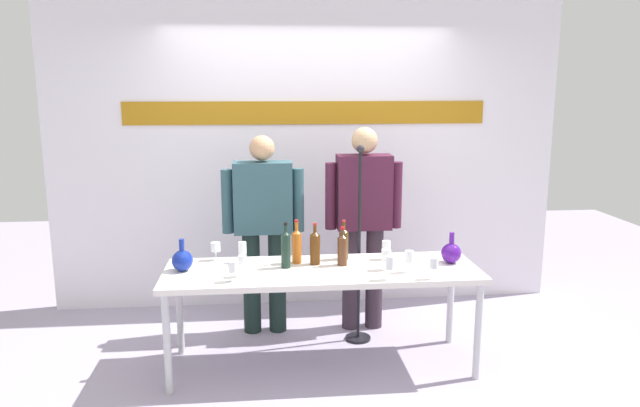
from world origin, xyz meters
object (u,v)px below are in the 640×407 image
object	(u,v)px
wine_bottle_0	(342,249)
wine_glass_right_3	(409,257)
wine_glass_left_3	(216,247)
wine_glass_right_2	(386,246)
display_table	(322,276)
wine_glass_right_1	(434,264)
wine_glass_right_0	(390,263)
presenter_left	(263,221)
wine_glass_left_1	(242,261)
wine_bottle_3	(286,248)
wine_bottle_4	(297,245)
wine_glass_left_0	(233,267)
wine_glass_left_2	(242,248)
decanter_blue_right	(451,253)
presenter_right	(363,215)
decanter_blue_left	(182,260)
microphone_stand	(359,277)
wine_glass_right_4	(386,256)
wine_bottle_2	(344,243)
wine_bottle_1	(315,247)

from	to	relation	value
wine_bottle_0	wine_glass_right_3	size ratio (longest dim) A/B	1.83
wine_glass_right_3	wine_glass_left_3	bearing A→B (deg)	162.44
wine_bottle_0	wine_glass_right_2	bearing A→B (deg)	18.18
display_table	wine_glass_right_1	size ratio (longest dim) A/B	15.04
wine_glass_left_3	wine_glass_right_0	xyz separation A→B (m)	(1.17, -0.56, 0.02)
presenter_left	wine_glass_right_1	distance (m)	1.47
wine_glass_left_1	wine_bottle_3	bearing A→B (deg)	29.89
wine_bottle_4	wine_glass_left_3	distance (m)	0.60
wine_glass_right_3	wine_glass_left_0	bearing A→B (deg)	-176.40
wine_glass_left_2	wine_glass_right_2	bearing A→B (deg)	-1.45
decanter_blue_right	wine_glass_left_2	world-z (taller)	decanter_blue_right
wine_glass_left_3	presenter_left	bearing A→B (deg)	47.36
presenter_left	wine_bottle_0	world-z (taller)	presenter_left
presenter_right	wine_bottle_4	size ratio (longest dim) A/B	5.24
decanter_blue_left	wine_glass_left_2	xyz separation A→B (m)	(0.41, 0.16, 0.03)
wine_glass_right_0	wine_bottle_0	bearing A→B (deg)	127.20
wine_glass_right_2	microphone_stand	size ratio (longest dim) A/B	0.09
decanter_blue_left	wine_glass_right_4	distance (m)	1.41
wine_bottle_4	wine_glass_left_2	distance (m)	0.39
wine_bottle_2	microphone_stand	size ratio (longest dim) A/B	0.19
wine_bottle_2	presenter_left	bearing A→B (deg)	142.82
wine_bottle_1	wine_glass_left_0	bearing A→B (deg)	-149.93
wine_bottle_2	microphone_stand	world-z (taller)	microphone_stand
wine_glass_right_4	microphone_stand	size ratio (longest dim) A/B	0.09
wine_bottle_4	wine_glass_right_4	distance (m)	0.65
wine_bottle_1	wine_glass_right_2	distance (m)	0.54
display_table	wine_bottle_2	world-z (taller)	wine_bottle_2
wine_glass_right_1	wine_glass_left_0	bearing A→B (deg)	176.69
wine_glass_left_1	wine_glass_right_0	xyz separation A→B (m)	(0.96, -0.16, 0.01)
wine_glass_left_1	wine_glass_right_3	size ratio (longest dim) A/B	0.95
display_table	wine_glass_left_3	world-z (taller)	wine_glass_left_3
decanter_blue_left	wine_bottle_1	bearing A→B (deg)	3.93
presenter_left	wine_bottle_0	xyz separation A→B (m)	(0.55, -0.59, -0.08)
wine_bottle_1	wine_glass_left_1	size ratio (longest dim) A/B	2.09
wine_glass_left_0	wine_glass_right_4	distance (m)	1.05
wine_glass_right_2	wine_glass_left_0	bearing A→B (deg)	-160.00
microphone_stand	wine_bottle_2	bearing A→B (deg)	-126.78
wine_bottle_0	wine_glass_left_1	bearing A→B (deg)	-164.83
wine_glass_left_0	microphone_stand	bearing A→B (deg)	34.21
wine_glass_right_1	wine_glass_right_0	bearing A→B (deg)	177.80
wine_glass_left_2	wine_glass_right_0	bearing A→B (deg)	-26.65
presenter_right	wine_bottle_0	distance (m)	0.65
wine_bottle_3	wine_glass_right_3	distance (m)	0.86
wine_glass_left_3	microphone_stand	xyz separation A→B (m)	(1.08, 0.14, -0.30)
wine_bottle_3	wine_glass_left_2	distance (m)	0.35
decanter_blue_left	wine_bottle_2	bearing A→B (deg)	8.59
wine_glass_left_3	wine_glass_right_2	size ratio (longest dim) A/B	0.95
display_table	wine_glass_left_1	xyz separation A→B (m)	(-0.55, -0.12, 0.16)
presenter_right	wine_glass_right_3	distance (m)	0.83
presenter_left	wine_glass_left_3	size ratio (longest dim) A/B	12.10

